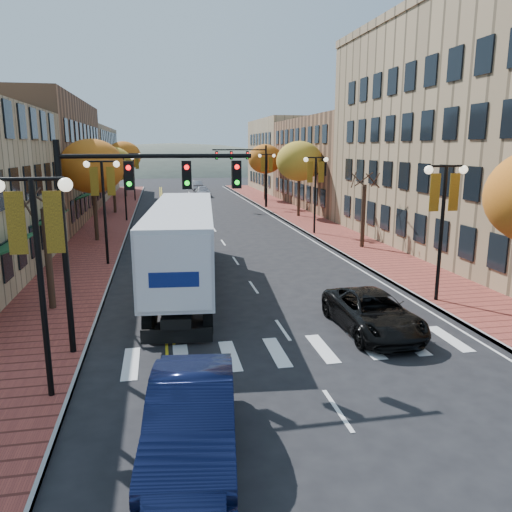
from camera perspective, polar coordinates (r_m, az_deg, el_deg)
ground at (r=15.58m, az=6.71°, el=-13.53°), size 200.00×200.00×0.00m
sidewalk_left at (r=46.55m, az=-16.51°, el=3.55°), size 4.00×85.00×0.15m
sidewalk_right at (r=48.21m, az=5.34°, el=4.29°), size 4.00×85.00×0.15m
building_left_mid at (r=50.94m, az=-25.63°, el=9.71°), size 12.00×24.00×11.00m
building_left_far at (r=75.43m, az=-20.85°, el=10.00°), size 12.00×26.00×9.50m
building_right_mid at (r=59.90m, az=11.76°, el=10.38°), size 15.00×24.00×10.00m
building_right_far at (r=80.65m, az=5.70°, el=11.36°), size 15.00×20.00×11.00m
tree_left_a at (r=22.30m, az=-22.63°, el=-0.34°), size 0.28×0.28×4.20m
tree_left_b at (r=37.65m, az=-18.21°, el=9.70°), size 4.48×4.48×7.21m
tree_left_c at (r=53.56m, az=-16.09°, el=10.02°), size 4.16×4.16×6.69m
tree_left_d at (r=71.50m, az=-14.87°, el=10.99°), size 4.61×4.61×7.42m
tree_right_b at (r=34.37m, az=12.15°, el=4.49°), size 0.28×0.28×4.20m
tree_right_c at (r=49.20m, az=4.97°, el=10.74°), size 4.48×4.48×7.21m
tree_right_d at (r=64.75m, az=1.06°, el=11.01°), size 4.35×4.35×7.00m
lamp_left_a at (r=13.92m, az=-23.70°, el=1.02°), size 1.96×0.36×6.05m
lamp_left_b at (r=29.61m, az=-17.05°, el=6.99°), size 1.96×0.36×6.05m
lamp_left_c at (r=47.50m, az=-14.83°, el=8.93°), size 1.96×0.36×6.05m
lamp_left_d at (r=65.46m, az=-13.82°, el=9.81°), size 1.96×0.36×6.05m
lamp_right_a at (r=22.82m, az=20.62°, el=5.31°), size 1.96×0.36×6.05m
lamp_right_b at (r=39.25m, az=6.81°, el=8.62°), size 1.96×0.36×6.05m
lamp_right_c at (r=56.65m, az=1.24°, el=9.82°), size 1.96×0.36×6.05m
traffic_mast_near at (r=16.47m, az=-14.75°, el=5.48°), size 6.10×0.35×7.00m
traffic_mast_far at (r=56.23m, az=-0.81°, el=10.44°), size 6.10×0.34×7.00m
semi_truck at (r=24.67m, az=-8.21°, el=2.05°), size 4.13×16.75×4.15m
navy_sedan at (r=11.72m, az=-7.36°, el=-17.92°), size 2.48×5.57×1.78m
black_suv at (r=19.21m, az=13.21°, el=-6.31°), size 2.51×5.35×1.48m
car_far_white at (r=61.47m, az=-7.89°, el=6.49°), size 1.68×3.86×1.29m
car_far_silver at (r=70.70m, az=-6.09°, el=7.32°), size 2.06×4.79×1.37m
car_far_oncoming at (r=81.48m, az=-6.73°, el=8.01°), size 1.66×4.58×1.50m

